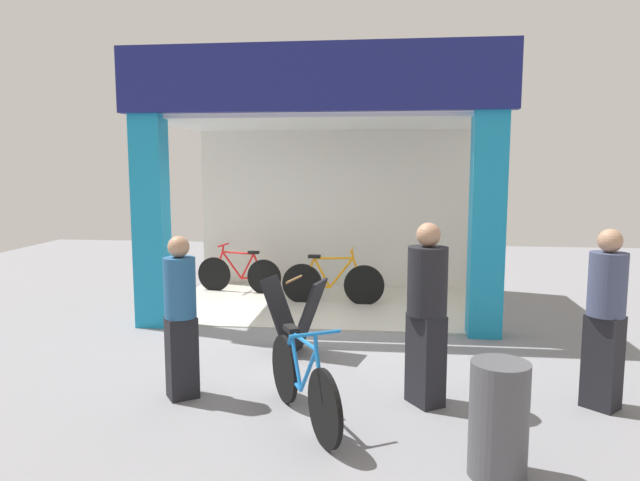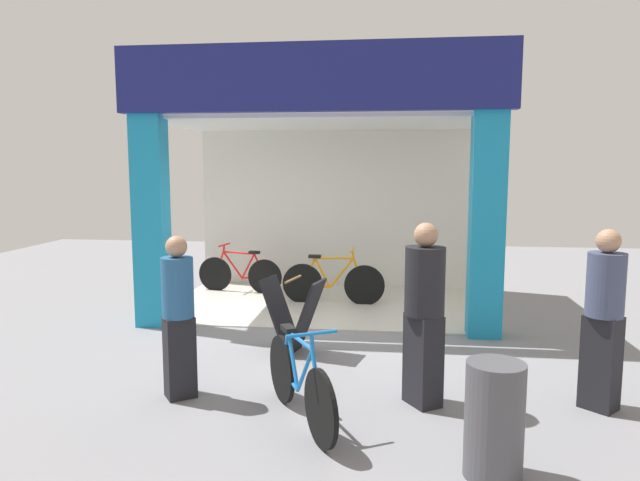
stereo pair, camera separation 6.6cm
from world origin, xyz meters
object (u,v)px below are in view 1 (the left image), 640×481
(bicycle_inside_1, at_px, (239,274))
(trash_bin, at_px, (499,419))
(pedestrian_0, at_px, (181,316))
(pedestrian_1, at_px, (427,311))
(pedestrian_2, at_px, (605,317))
(bicycle_inside_0, at_px, (333,282))
(bicycle_parked_0, at_px, (303,383))
(sandwich_board_sign, at_px, (294,316))

(bicycle_inside_1, xyz_separation_m, trash_bin, (3.42, -5.84, 0.08))
(pedestrian_0, distance_m, pedestrian_1, 2.35)
(pedestrian_2, distance_m, trash_bin, 1.85)
(bicycle_inside_0, relative_size, pedestrian_1, 0.96)
(bicycle_parked_0, bearing_deg, sandwich_board_sign, 101.12)
(pedestrian_0, xyz_separation_m, pedestrian_2, (3.98, 0.20, 0.06))
(trash_bin, bearing_deg, bicycle_parked_0, 154.62)
(bicycle_inside_1, distance_m, trash_bin, 6.77)
(sandwich_board_sign, xyz_separation_m, pedestrian_2, (3.10, -1.28, 0.41))
(pedestrian_1, xyz_separation_m, pedestrian_2, (1.63, 0.10, -0.04))
(sandwich_board_sign, relative_size, trash_bin, 1.08)
(sandwich_board_sign, distance_m, pedestrian_1, 2.07)
(bicycle_parked_0, distance_m, pedestrian_1, 1.34)
(bicycle_inside_1, relative_size, trash_bin, 1.82)
(bicycle_inside_0, relative_size, pedestrian_2, 0.99)
(bicycle_inside_1, height_order, sandwich_board_sign, sandwich_board_sign)
(pedestrian_1, bearing_deg, bicycle_parked_0, -154.43)
(bicycle_inside_1, height_order, trash_bin, bicycle_inside_1)
(sandwich_board_sign, height_order, pedestrian_0, pedestrian_0)
(bicycle_inside_0, bearing_deg, trash_bin, -71.88)
(bicycle_parked_0, distance_m, pedestrian_0, 1.39)
(pedestrian_0, distance_m, trash_bin, 3.04)
(bicycle_inside_0, distance_m, bicycle_inside_1, 1.86)
(bicycle_inside_1, bearing_deg, bicycle_inside_0, -21.32)
(bicycle_inside_1, xyz_separation_m, pedestrian_1, (2.98, -4.58, 0.56))
(sandwich_board_sign, bearing_deg, pedestrian_0, -120.49)
(bicycle_inside_1, bearing_deg, sandwich_board_sign, -64.86)
(pedestrian_2, bearing_deg, sandwich_board_sign, 157.50)
(bicycle_inside_0, distance_m, pedestrian_1, 4.14)
(bicycle_parked_0, relative_size, trash_bin, 1.70)
(pedestrian_1, bearing_deg, sandwich_board_sign, 136.87)
(pedestrian_0, bearing_deg, trash_bin, -22.49)
(bicycle_inside_0, relative_size, bicycle_inside_1, 1.07)
(pedestrian_0, bearing_deg, sandwich_board_sign, 59.51)
(sandwich_board_sign, bearing_deg, bicycle_inside_0, 84.88)
(sandwich_board_sign, distance_m, pedestrian_0, 1.76)
(bicycle_inside_1, height_order, bicycle_parked_0, bicycle_parked_0)
(trash_bin, bearing_deg, pedestrian_1, 109.43)
(pedestrian_1, bearing_deg, pedestrian_2, 3.36)
(bicycle_parked_0, height_order, pedestrian_1, pedestrian_1)
(bicycle_inside_1, relative_size, pedestrian_1, 0.90)
(sandwich_board_sign, distance_m, trash_bin, 3.26)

